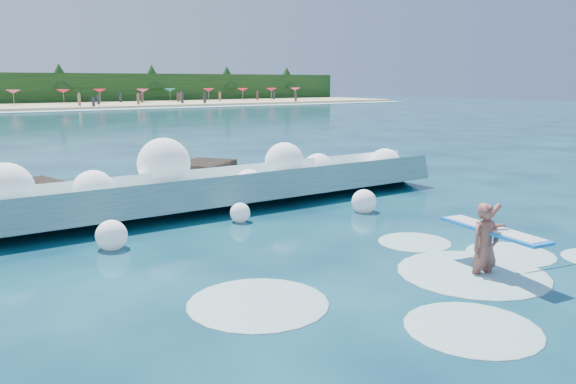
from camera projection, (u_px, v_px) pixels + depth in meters
name	position (u px, v px, depth m)	size (l,w,h in m)	color
ground	(282.00, 280.00, 10.59)	(200.00, 200.00, 0.00)	#061E37
breaking_wave	(197.00, 192.00, 16.44)	(16.64, 2.65, 1.43)	teal
rock_cluster	(115.00, 196.00, 16.32)	(8.19, 3.25, 1.31)	black
surfer_with_board	(487.00, 244.00, 10.71)	(1.06, 2.91, 1.73)	brown
wave_spray	(189.00, 177.00, 16.14)	(14.75, 4.76, 2.16)	white
surf_foam	(436.00, 279.00, 10.62)	(9.22, 5.65, 0.15)	silver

